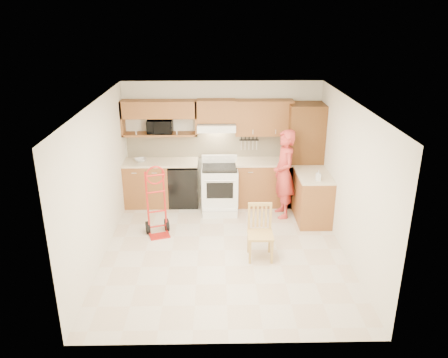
{
  "coord_description": "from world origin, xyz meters",
  "views": [
    {
      "loc": [
        -0.14,
        -6.61,
        3.82
      ],
      "look_at": [
        0.0,
        0.5,
        1.1
      ],
      "focal_mm": 35.7,
      "sensor_mm": 36.0,
      "label": 1
    }
  ],
  "objects_px": {
    "person": "(284,174)",
    "dining_chair": "(260,233)",
    "microwave": "(160,126)",
    "range": "(220,185)",
    "hand_truck": "(157,205)"
  },
  "relations": [
    {
      "from": "microwave",
      "to": "range",
      "type": "bearing_deg",
      "value": -19.46
    },
    {
      "from": "person",
      "to": "dining_chair",
      "type": "bearing_deg",
      "value": -28.59
    },
    {
      "from": "person",
      "to": "dining_chair",
      "type": "xyz_separation_m",
      "value": [
        -0.6,
        -1.6,
        -0.42
      ]
    },
    {
      "from": "range",
      "to": "hand_truck",
      "type": "relative_size",
      "value": 0.89
    },
    {
      "from": "hand_truck",
      "to": "dining_chair",
      "type": "distance_m",
      "value": 1.95
    },
    {
      "from": "range",
      "to": "dining_chair",
      "type": "height_order",
      "value": "range"
    },
    {
      "from": "microwave",
      "to": "range",
      "type": "relative_size",
      "value": 0.47
    },
    {
      "from": "person",
      "to": "hand_truck",
      "type": "height_order",
      "value": "person"
    },
    {
      "from": "microwave",
      "to": "range",
      "type": "distance_m",
      "value": 1.68
    },
    {
      "from": "microwave",
      "to": "person",
      "type": "bearing_deg",
      "value": -15.74
    },
    {
      "from": "range",
      "to": "microwave",
      "type": "bearing_deg",
      "value": 159.34
    },
    {
      "from": "range",
      "to": "dining_chair",
      "type": "xyz_separation_m",
      "value": [
        0.63,
        -1.89,
        -0.08
      ]
    },
    {
      "from": "person",
      "to": "hand_truck",
      "type": "relative_size",
      "value": 1.47
    },
    {
      "from": "microwave",
      "to": "hand_truck",
      "type": "relative_size",
      "value": 0.42
    },
    {
      "from": "dining_chair",
      "to": "hand_truck",
      "type": "bearing_deg",
      "value": 154.59
    }
  ]
}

